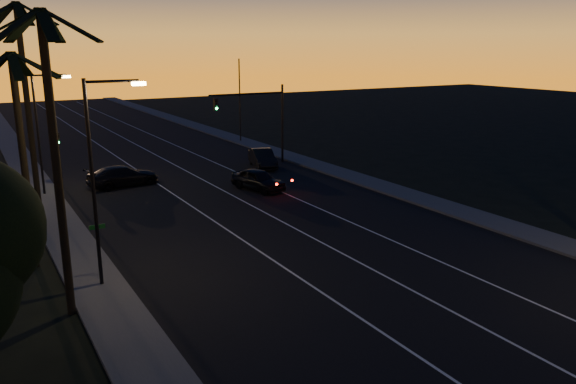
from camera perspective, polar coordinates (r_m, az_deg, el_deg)
road at (r=38.52m, az=-5.50°, el=-0.90°), size 20.00×170.00×0.01m
sidewalk_left at (r=35.53m, az=-22.14°, el=-3.14°), size 2.40×170.00×0.16m
sidewalk_right at (r=44.19m, az=7.79°, el=1.14°), size 2.40×170.00×0.16m
lane_stripe_left at (r=37.42m, az=-9.67°, el=-1.49°), size 0.12×160.00×0.01m
lane_stripe_mid at (r=38.72m, az=-4.83°, el=-0.79°), size 0.12×160.00×0.01m
lane_stripe_right at (r=40.28m, az=-0.33°, el=-0.13°), size 0.12×160.00×0.01m
palm_near at (r=22.20m, az=-22.74°, el=5.28°), size 4.25×4.16×11.53m
palm_mid at (r=28.16m, az=-25.51°, el=5.04°), size 4.25×4.16×10.03m
palm_far at (r=34.05m, az=-25.03°, el=8.81°), size 4.25×4.16×12.53m
streetlight_left_near at (r=24.74m, az=-18.66°, el=2.36°), size 2.55×0.26×9.00m
streetlight_left_far at (r=42.38m, az=-23.73°, el=6.33°), size 2.55×0.26×8.50m
street_sign at (r=26.63m, az=-18.68°, el=-5.01°), size 0.70×0.06×2.60m
signal_mast at (r=49.55m, az=-2.98°, el=8.22°), size 7.10×0.41×7.00m
signal_post at (r=44.78m, az=-22.26°, el=4.04°), size 0.28×0.37×4.20m
far_pole_left at (r=59.24m, az=-26.03°, el=7.55°), size 0.14×0.14×9.00m
far_pole_right at (r=61.99m, az=-4.92°, el=9.19°), size 0.14×0.14×9.00m
lead_car at (r=41.14m, az=-3.06°, el=1.27°), size 3.08×5.33×1.54m
right_car at (r=48.96m, az=-2.60°, el=3.44°), size 2.90×5.10×1.59m
cross_car at (r=44.04m, az=-16.41°, el=1.58°), size 5.56×2.79×1.55m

